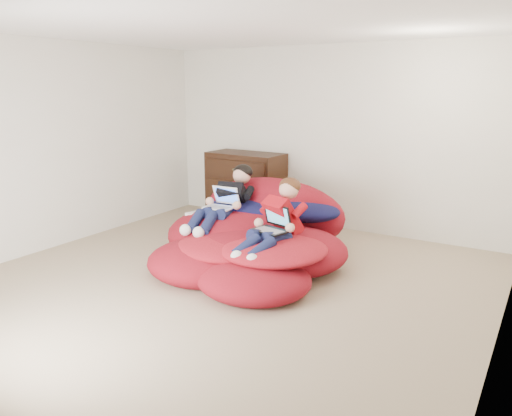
{
  "coord_description": "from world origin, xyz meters",
  "views": [
    {
      "loc": [
        2.74,
        -3.91,
        1.95
      ],
      "look_at": [
        0.08,
        0.45,
        0.7
      ],
      "focal_mm": 35.0,
      "sensor_mm": 36.0,
      "label": 1
    }
  ],
  "objects_px": {
    "dresser": "(246,187)",
    "laptop_white": "(222,202)",
    "younger_boy": "(277,217)",
    "beanbag_pile": "(254,238)",
    "laptop_black": "(273,224)",
    "older_boy": "(228,198)"
  },
  "relations": [
    {
      "from": "dresser",
      "to": "laptop_white",
      "type": "xyz_separation_m",
      "value": [
        0.61,
        -1.46,
        0.13
      ]
    },
    {
      "from": "younger_boy",
      "to": "laptop_white",
      "type": "bearing_deg",
      "value": 163.64
    },
    {
      "from": "beanbag_pile",
      "to": "younger_boy",
      "type": "bearing_deg",
      "value": -30.5
    },
    {
      "from": "laptop_black",
      "to": "dresser",
      "type": "bearing_deg",
      "value": 129.59
    },
    {
      "from": "beanbag_pile",
      "to": "dresser",
      "type": "bearing_deg",
      "value": 125.48
    },
    {
      "from": "beanbag_pile",
      "to": "younger_boy",
      "type": "distance_m",
      "value": 0.63
    },
    {
      "from": "laptop_black",
      "to": "laptop_white",
      "type": "bearing_deg",
      "value": 159.38
    },
    {
      "from": "beanbag_pile",
      "to": "older_boy",
      "type": "bearing_deg",
      "value": 165.87
    },
    {
      "from": "laptop_white",
      "to": "laptop_black",
      "type": "relative_size",
      "value": 0.87
    },
    {
      "from": "laptop_white",
      "to": "younger_boy",
      "type": "bearing_deg",
      "value": -16.36
    },
    {
      "from": "older_boy",
      "to": "younger_boy",
      "type": "relative_size",
      "value": 1.11
    },
    {
      "from": "beanbag_pile",
      "to": "laptop_black",
      "type": "xyz_separation_m",
      "value": [
        0.44,
        -0.33,
        0.31
      ]
    },
    {
      "from": "laptop_white",
      "to": "beanbag_pile",
      "type": "bearing_deg",
      "value": 0.48
    },
    {
      "from": "beanbag_pile",
      "to": "laptop_black",
      "type": "distance_m",
      "value": 0.63
    },
    {
      "from": "older_boy",
      "to": "younger_boy",
      "type": "distance_m",
      "value": 0.95
    },
    {
      "from": "dresser",
      "to": "laptop_black",
      "type": "bearing_deg",
      "value": -50.41
    },
    {
      "from": "dresser",
      "to": "beanbag_pile",
      "type": "distance_m",
      "value": 1.81
    },
    {
      "from": "older_boy",
      "to": "younger_boy",
      "type": "bearing_deg",
      "value": -22.89
    },
    {
      "from": "dresser",
      "to": "laptop_black",
      "type": "xyz_separation_m",
      "value": [
        1.48,
        -1.79,
        0.07
      ]
    },
    {
      "from": "dresser",
      "to": "laptop_black",
      "type": "height_order",
      "value": "dresser"
    },
    {
      "from": "dresser",
      "to": "laptop_black",
      "type": "relative_size",
      "value": 2.86
    },
    {
      "from": "beanbag_pile",
      "to": "older_boy",
      "type": "distance_m",
      "value": 0.6
    }
  ]
}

